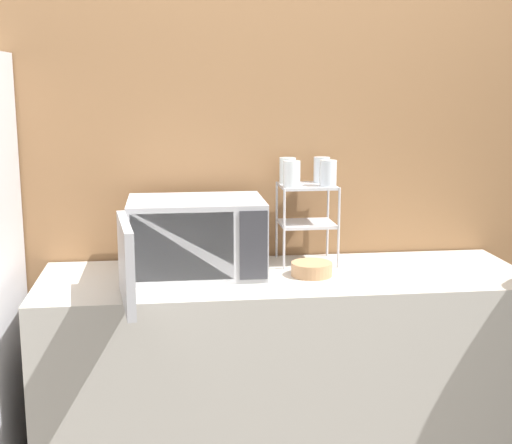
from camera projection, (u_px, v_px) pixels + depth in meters
The scene contains 9 objects.
wall_back at pixel (273, 170), 3.15m from camera, with size 8.00×0.06×2.60m.
counter at pixel (284, 381), 2.96m from camera, with size 1.96×0.64×0.92m.
microwave at pixel (193, 238), 2.84m from camera, with size 0.57×0.79×0.30m.
dish_rack at pixel (307, 207), 3.02m from camera, with size 0.24×0.21×0.34m.
glass_front_left at pixel (292, 174), 2.93m from camera, with size 0.07×0.07×0.11m.
glass_back_right at pixel (322, 170), 3.07m from camera, with size 0.07×0.07×0.11m.
glass_front_right at pixel (328, 173), 2.95m from camera, with size 0.07×0.07×0.11m.
glass_back_left at pixel (288, 170), 3.04m from camera, with size 0.07×0.07×0.11m.
bowl at pixel (312, 269), 2.86m from camera, with size 0.16×0.16×0.05m.
Camera 1 is at (-0.46, -2.42, 1.69)m, focal length 50.00 mm.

